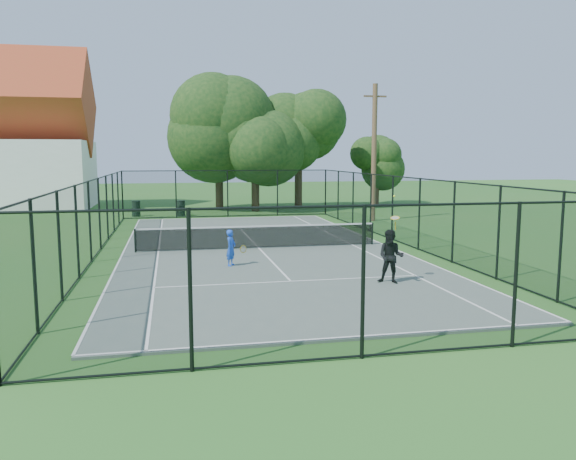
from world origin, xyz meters
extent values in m
plane|color=#296522|center=(0.00, 0.00, 0.00)|extent=(120.00, 120.00, 0.00)
cube|color=#56655C|center=(0.00, 0.00, 0.03)|extent=(11.00, 24.00, 0.06)
cylinder|color=black|center=(-5.00, 0.00, 0.53)|extent=(0.08, 0.08, 0.95)
cylinder|color=black|center=(5.00, 0.00, 0.53)|extent=(0.08, 0.08, 0.95)
cube|color=black|center=(0.00, 0.00, 0.53)|extent=(10.00, 0.03, 0.88)
cube|color=white|center=(0.00, 0.00, 0.98)|extent=(10.00, 0.05, 0.06)
cylinder|color=#332114|center=(-0.11, 17.99, 1.87)|extent=(0.56, 0.56, 3.73)
sphere|color=black|center=(-0.11, 17.99, 5.42)|extent=(6.73, 6.73, 6.73)
cylinder|color=#332114|center=(2.28, 16.22, 1.74)|extent=(0.56, 0.56, 3.48)
sphere|color=black|center=(2.28, 16.22, 5.03)|extent=(6.23, 6.23, 6.23)
cylinder|color=#332114|center=(5.78, 17.95, 1.88)|extent=(0.56, 0.56, 3.76)
sphere|color=black|center=(5.78, 17.95, 5.25)|extent=(5.97, 5.97, 5.97)
cylinder|color=#332114|center=(12.55, 19.72, 1.07)|extent=(0.56, 0.56, 2.15)
sphere|color=black|center=(12.55, 19.72, 3.08)|extent=(3.75, 3.75, 3.75)
cylinder|color=black|center=(-5.80, 14.40, 0.49)|extent=(0.54, 0.54, 0.98)
cylinder|color=black|center=(-5.80, 14.40, 1.00)|extent=(0.58, 0.58, 0.05)
cylinder|color=black|center=(-2.95, 14.11, 0.48)|extent=(0.54, 0.54, 0.97)
cylinder|color=black|center=(-2.95, 14.11, 0.99)|extent=(0.58, 0.58, 0.05)
cylinder|color=#4C3823|center=(8.36, 9.00, 4.05)|extent=(0.30, 0.30, 8.10)
cube|color=#4C3823|center=(8.36, 9.00, 7.37)|extent=(1.40, 0.10, 0.10)
imported|color=blue|center=(-1.53, -3.53, 0.70)|extent=(0.50, 0.55, 1.27)
torus|color=gold|center=(-1.08, -3.38, 0.61)|extent=(0.27, 0.18, 0.29)
cylinder|color=silver|center=(-1.08, -3.38, 0.61)|extent=(0.23, 0.15, 0.25)
imported|color=black|center=(2.92, -7.24, 0.88)|extent=(1.00, 0.94, 1.63)
torus|color=gold|center=(3.17, -6.89, 2.01)|extent=(0.30, 0.28, 0.14)
cylinder|color=silver|center=(3.17, -6.89, 2.01)|extent=(0.26, 0.24, 0.11)
sphere|color=#CCE526|center=(3.25, -6.59, 2.66)|extent=(0.07, 0.07, 0.07)
camera|label=1|loc=(-3.53, -22.95, 3.90)|focal=35.00mm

